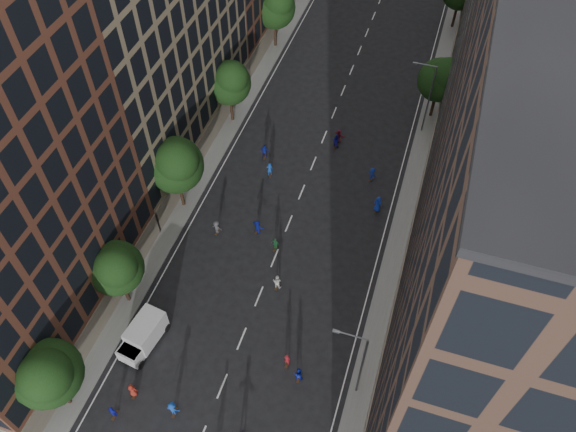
% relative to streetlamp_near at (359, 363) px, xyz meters
% --- Properties ---
extents(ground, '(240.00, 240.00, 0.00)m').
position_rel_streetlamp_near_xyz_m(ground, '(-10.37, 28.00, -5.17)').
color(ground, black).
rests_on(ground, ground).
extents(sidewalk_left, '(4.00, 105.00, 0.15)m').
position_rel_streetlamp_near_xyz_m(sidewalk_left, '(-22.37, 35.50, -5.09)').
color(sidewalk_left, slate).
rests_on(sidewalk_left, ground).
extents(sidewalk_right, '(4.00, 105.00, 0.15)m').
position_rel_streetlamp_near_xyz_m(sidewalk_right, '(1.63, 35.50, -5.09)').
color(sidewalk_right, slate).
rests_on(sidewalk_right, ground).
extents(bldg_right_a, '(14.00, 30.00, 36.00)m').
position_rel_streetlamp_near_xyz_m(bldg_right_a, '(8.63, 3.00, 12.83)').
color(bldg_right_a, '#402C22').
rests_on(bldg_right_a, ground).
extents(bldg_right_b, '(14.00, 28.00, 33.00)m').
position_rel_streetlamp_near_xyz_m(bldg_right_b, '(8.63, 32.00, 11.33)').
color(bldg_right_b, '#5E564E').
rests_on(bldg_right_b, ground).
extents(tree_left_0, '(5.20, 5.20, 8.83)m').
position_rel_streetlamp_near_xyz_m(tree_left_0, '(-21.38, -8.15, 0.79)').
color(tree_left_0, black).
rests_on(tree_left_0, ground).
extents(tree_left_1, '(4.80, 4.80, 8.21)m').
position_rel_streetlamp_near_xyz_m(tree_left_1, '(-21.39, 1.86, 0.38)').
color(tree_left_1, black).
rests_on(tree_left_1, ground).
extents(tree_left_2, '(5.60, 5.60, 9.45)m').
position_rel_streetlamp_near_xyz_m(tree_left_2, '(-21.36, 13.83, 1.19)').
color(tree_left_2, black).
rests_on(tree_left_2, ground).
extents(tree_left_3, '(5.00, 5.00, 8.58)m').
position_rel_streetlamp_near_xyz_m(tree_left_3, '(-21.38, 27.85, 0.65)').
color(tree_left_3, black).
rests_on(tree_left_3, ground).
extents(tree_left_4, '(5.40, 5.40, 9.08)m').
position_rel_streetlamp_near_xyz_m(tree_left_4, '(-21.37, 43.84, 0.93)').
color(tree_left_4, black).
rests_on(tree_left_4, ground).
extents(tree_right_a, '(5.00, 5.00, 8.39)m').
position_rel_streetlamp_near_xyz_m(tree_right_a, '(1.02, 35.85, 0.46)').
color(tree_right_a, black).
rests_on(tree_right_a, ground).
extents(streetlamp_near, '(2.64, 0.22, 9.06)m').
position_rel_streetlamp_near_xyz_m(streetlamp_near, '(0.00, 0.00, 0.00)').
color(streetlamp_near, '#595B60').
rests_on(streetlamp_near, ground).
extents(streetlamp_far, '(2.64, 0.22, 9.06)m').
position_rel_streetlamp_near_xyz_m(streetlamp_far, '(0.00, 33.00, 0.00)').
color(streetlamp_far, '#595B60').
rests_on(streetlamp_far, ground).
extents(cargo_van, '(2.87, 4.99, 2.52)m').
position_rel_streetlamp_near_xyz_m(cargo_van, '(-18.15, -1.38, -3.84)').
color(cargo_van, white).
rests_on(cargo_van, ground).
extents(skater_0, '(0.91, 0.78, 1.58)m').
position_rel_streetlamp_near_xyz_m(skater_0, '(-18.67, -2.06, -4.38)').
color(skater_0, '#164FB6').
rests_on(skater_0, ground).
extents(skater_2, '(0.90, 0.76, 1.66)m').
position_rel_streetlamp_near_xyz_m(skater_2, '(-4.59, -0.45, -4.34)').
color(skater_2, '#121E96').
rests_on(skater_2, ground).
extents(skater_3, '(1.14, 0.72, 1.69)m').
position_rel_streetlamp_near_xyz_m(skater_3, '(-13.15, -6.24, -4.32)').
color(skater_3, '#1441A7').
rests_on(skater_3, ground).
extents(skater_4, '(0.90, 0.40, 1.52)m').
position_rel_streetlamp_near_xyz_m(skater_4, '(-17.58, -7.86, -4.41)').
color(skater_4, '#151BB0').
rests_on(skater_4, ground).
extents(skater_6, '(0.86, 0.64, 1.61)m').
position_rel_streetlamp_near_xyz_m(skater_6, '(-16.92, -5.84, -4.36)').
color(skater_6, maroon).
rests_on(skater_6, ground).
extents(skater_7, '(0.59, 0.40, 1.59)m').
position_rel_streetlamp_near_xyz_m(skater_7, '(-5.86, 0.49, -4.37)').
color(skater_7, maroon).
rests_on(skater_7, ground).
extents(skater_8, '(0.85, 0.68, 1.68)m').
position_rel_streetlamp_near_xyz_m(skater_8, '(-9.09, 7.50, -4.33)').
color(skater_8, silver).
rests_on(skater_8, ground).
extents(skater_9, '(1.09, 0.70, 1.60)m').
position_rel_streetlamp_near_xyz_m(skater_9, '(-16.82, 11.71, -4.37)').
color(skater_9, '#403F44').
rests_on(skater_9, ground).
extents(skater_10, '(0.93, 0.49, 1.51)m').
position_rel_streetlamp_near_xyz_m(skater_10, '(-10.64, 11.60, -4.41)').
color(skater_10, '#1E6433').
rests_on(skater_10, ground).
extents(skater_11, '(1.51, 1.00, 1.56)m').
position_rel_streetlamp_near_xyz_m(skater_11, '(-13.01, 13.05, -4.39)').
color(skater_11, '#131FA0').
rests_on(skater_11, ground).
extents(skater_12, '(1.10, 0.89, 1.94)m').
position_rel_streetlamp_near_xyz_m(skater_12, '(-2.21, 19.44, -4.20)').
color(skater_12, '#1630B8').
rests_on(skater_12, ground).
extents(skater_13, '(0.77, 0.65, 1.81)m').
position_rel_streetlamp_near_xyz_m(skater_13, '(-14.39, 20.77, -4.26)').
color(skater_13, '#1341A0').
rests_on(skater_13, ground).
extents(skater_14, '(1.00, 0.88, 1.73)m').
position_rel_streetlamp_near_xyz_m(skater_14, '(-8.69, 27.37, -4.30)').
color(skater_14, '#1714A2').
rests_on(skater_14, ground).
extents(skater_15, '(1.19, 0.97, 1.60)m').
position_rel_streetlamp_near_xyz_m(skater_15, '(-3.67, 23.58, -4.37)').
color(skater_15, '#132B9B').
rests_on(skater_15, ground).
extents(skater_16, '(1.11, 0.61, 1.79)m').
position_rel_streetlamp_near_xyz_m(skater_16, '(-15.83, 23.23, -4.27)').
color(skater_16, '#121D93').
rests_on(skater_16, ground).
extents(skater_17, '(1.48, 0.99, 1.53)m').
position_rel_streetlamp_near_xyz_m(skater_17, '(-8.62, 28.40, -4.40)').
color(skater_17, maroon).
rests_on(skater_17, ground).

